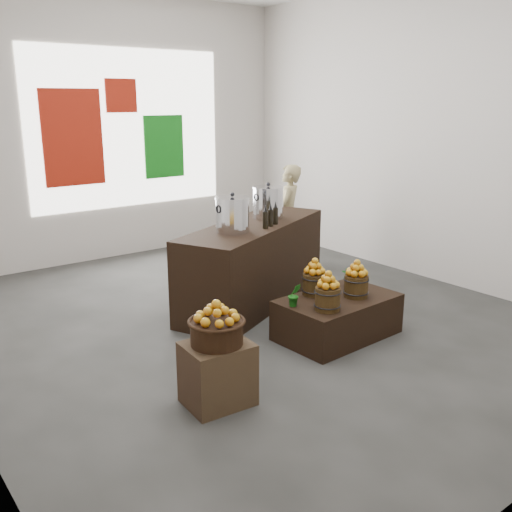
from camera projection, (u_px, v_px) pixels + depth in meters
ground at (247, 319)px, 6.56m from camera, size 7.00×7.00×0.00m
back_wall at (110, 129)px, 8.71m from camera, size 6.00×0.04×4.00m
back_opening at (129, 129)px, 8.87m from camera, size 3.20×0.02×2.40m
deco_red_left at (73, 138)px, 8.36m from camera, size 0.90×0.04×1.40m
deco_green_right at (164, 147)px, 9.29m from camera, size 0.70×0.04×1.00m
deco_red_upper at (121, 96)px, 8.67m from camera, size 0.50×0.04×0.50m
crate at (218, 374)px, 4.69m from camera, size 0.57×0.48×0.53m
wicker_basket at (217, 333)px, 4.59m from camera, size 0.43×0.43×0.19m
apples_in_basket at (216, 311)px, 4.54m from camera, size 0.33×0.33×0.18m
display_table at (337, 317)px, 6.05m from camera, size 1.29×0.83×0.43m
apple_bucket_front_left at (328, 299)px, 5.61m from camera, size 0.25×0.25×0.23m
apples_in_bucket_front_left at (328, 279)px, 5.56m from camera, size 0.19×0.19×0.17m
apple_bucket_front_right at (356, 286)px, 5.99m from camera, size 0.25×0.25×0.23m
apples_in_bucket_front_right at (357, 268)px, 5.94m from camera, size 0.19×0.19×0.17m
apple_bucket_rear at (314, 284)px, 6.05m from camera, size 0.25×0.25×0.23m
apples_in_bucket_rear at (315, 266)px, 6.00m from camera, size 0.19×0.19×0.17m
herb_garnish_right at (351, 275)px, 6.32m from camera, size 0.23×0.20×0.25m
herb_garnish_left at (295, 295)px, 5.71m from camera, size 0.16×0.15×0.24m
counter at (254, 264)px, 6.99m from camera, size 2.54×1.73×1.00m
stock_pot_left at (232, 216)px, 6.38m from camera, size 0.38×0.38×0.38m
stock_pot_center at (268, 203)px, 7.14m from camera, size 0.38×0.38×0.38m
oil_cruets at (272, 214)px, 6.71m from camera, size 0.27×0.17×0.28m
shopper at (288, 216)px, 8.50m from camera, size 0.67×0.63×1.53m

